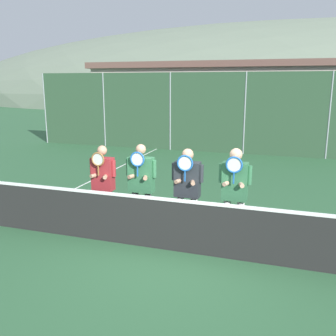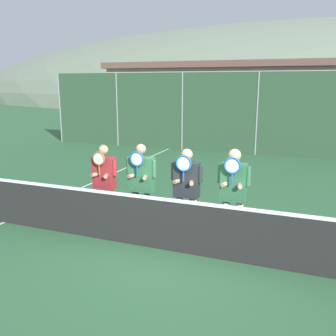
{
  "view_description": "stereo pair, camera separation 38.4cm",
  "coord_description": "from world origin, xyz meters",
  "px_view_note": "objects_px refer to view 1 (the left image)",
  "views": [
    {
      "loc": [
        1.82,
        -5.87,
        2.93
      ],
      "look_at": [
        -0.36,
        0.76,
        1.32
      ],
      "focal_mm": 40.0,
      "sensor_mm": 36.0,
      "label": 1
    },
    {
      "loc": [
        2.18,
        -5.74,
        2.93
      ],
      "look_at": [
        -0.36,
        0.76,
        1.32
      ],
      "focal_mm": 40.0,
      "sensor_mm": 36.0,
      "label": 2
    }
  ],
  "objects_px": {
    "player_leftmost": "(103,181)",
    "car_far_left": "(151,120)",
    "player_center_left": "(141,182)",
    "player_center_right": "(187,186)",
    "player_rightmost": "(235,189)",
    "car_left_of_center": "(251,126)"
  },
  "relations": [
    {
      "from": "player_center_right",
      "to": "car_far_left",
      "type": "xyz_separation_m",
      "value": [
        -5.32,
        12.18,
        -0.09
      ]
    },
    {
      "from": "player_rightmost",
      "to": "car_left_of_center",
      "type": "relative_size",
      "value": 0.39
    },
    {
      "from": "player_center_right",
      "to": "player_rightmost",
      "type": "relative_size",
      "value": 0.97
    },
    {
      "from": "car_far_left",
      "to": "car_left_of_center",
      "type": "distance_m",
      "value": 5.25
    },
    {
      "from": "player_leftmost",
      "to": "car_far_left",
      "type": "xyz_separation_m",
      "value": [
        -3.61,
        12.24,
        -0.05
      ]
    },
    {
      "from": "player_leftmost",
      "to": "car_far_left",
      "type": "distance_m",
      "value": 12.76
    },
    {
      "from": "player_center_left",
      "to": "car_left_of_center",
      "type": "relative_size",
      "value": 0.38
    },
    {
      "from": "player_center_left",
      "to": "car_far_left",
      "type": "relative_size",
      "value": 0.39
    },
    {
      "from": "car_left_of_center",
      "to": "player_center_right",
      "type": "bearing_deg",
      "value": -89.61
    },
    {
      "from": "car_far_left",
      "to": "car_left_of_center",
      "type": "relative_size",
      "value": 0.98
    },
    {
      "from": "car_far_left",
      "to": "car_left_of_center",
      "type": "xyz_separation_m",
      "value": [
        5.24,
        -0.32,
        -0.08
      ]
    },
    {
      "from": "player_leftmost",
      "to": "player_center_left",
      "type": "xyz_separation_m",
      "value": [
        0.8,
        0.03,
        0.05
      ]
    },
    {
      "from": "player_center_left",
      "to": "car_far_left",
      "type": "xyz_separation_m",
      "value": [
        -4.41,
        12.21,
        -0.1
      ]
    },
    {
      "from": "player_leftmost",
      "to": "car_far_left",
      "type": "bearing_deg",
      "value": 106.42
    },
    {
      "from": "player_center_right",
      "to": "car_far_left",
      "type": "height_order",
      "value": "car_far_left"
    },
    {
      "from": "player_center_right",
      "to": "player_rightmost",
      "type": "bearing_deg",
      "value": -1.68
    },
    {
      "from": "player_leftmost",
      "to": "car_far_left",
      "type": "height_order",
      "value": "car_far_left"
    },
    {
      "from": "player_center_left",
      "to": "player_rightmost",
      "type": "distance_m",
      "value": 1.79
    },
    {
      "from": "player_leftmost",
      "to": "player_center_left",
      "type": "height_order",
      "value": "player_center_left"
    },
    {
      "from": "player_leftmost",
      "to": "player_rightmost",
      "type": "distance_m",
      "value": 2.59
    },
    {
      "from": "player_leftmost",
      "to": "player_center_right",
      "type": "distance_m",
      "value": 1.71
    },
    {
      "from": "player_center_left",
      "to": "player_center_right",
      "type": "relative_size",
      "value": 1.02
    }
  ]
}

